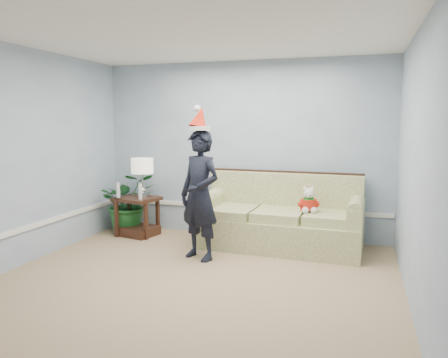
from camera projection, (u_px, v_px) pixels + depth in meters
room_shell at (178, 165)px, 4.38m from camera, size 4.54×5.04×2.74m
wainscot_trim at (134, 220)px, 5.96m from camera, size 4.49×4.99×0.06m
sofa at (281, 221)px, 6.22m from camera, size 2.29×1.06×1.06m
side_table at (138, 220)px, 6.88m from camera, size 0.73×0.66×0.61m
table_lamp at (142, 167)px, 6.79m from camera, size 0.34×0.34×0.61m
candle_pair at (129, 192)px, 6.69m from camera, size 0.44×0.06×0.24m
houseplant at (128, 202)px, 7.06m from camera, size 1.15×1.13×0.97m
man at (200, 195)px, 5.61m from camera, size 0.72×0.61×1.68m
santa_hat at (200, 119)px, 5.50m from camera, size 0.38×0.40×0.32m
teddy_bear at (308, 203)px, 5.94m from camera, size 0.27×0.28×0.36m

